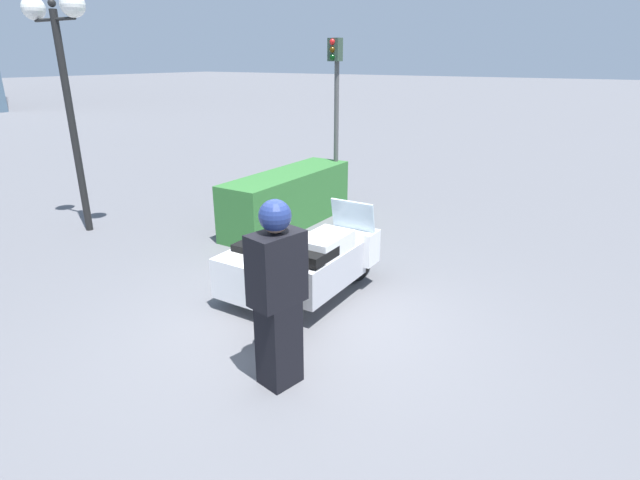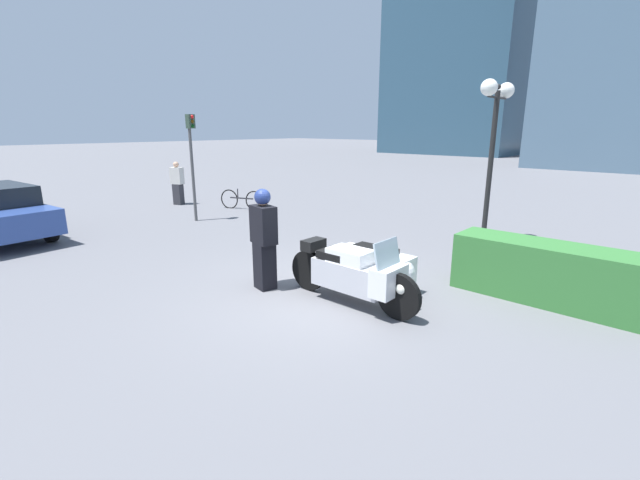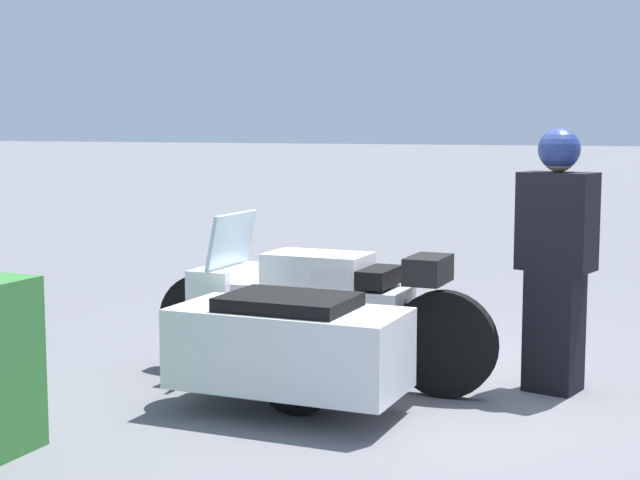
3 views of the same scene
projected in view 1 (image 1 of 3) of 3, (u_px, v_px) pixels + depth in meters
ground_plane at (297, 335)px, 5.52m from camera, size 160.00×160.00×0.00m
police_motorcycle at (299, 261)px, 6.25m from camera, size 2.54×1.40×1.18m
officer_rider at (277, 291)px, 4.41m from camera, size 0.54×0.39×1.78m
hedge_bush_curbside at (288, 199)px, 9.01m from camera, size 2.93×0.82×0.97m
twin_lamp_post at (60, 50)px, 7.87m from camera, size 0.36×1.42×3.81m
traffic_light_near at (335, 100)px, 9.40m from camera, size 0.22×0.28×3.22m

